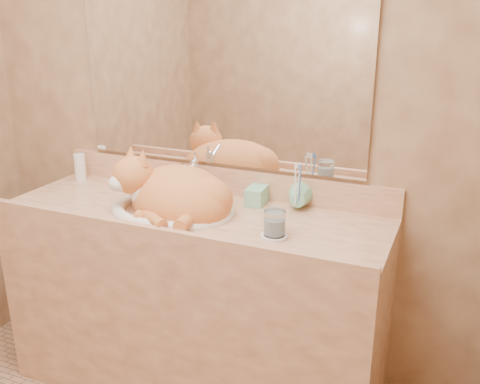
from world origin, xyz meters
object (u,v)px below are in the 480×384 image
at_px(water_glass, 275,223).
at_px(vanity_counter, 195,303).
at_px(soap_dispenser, 252,189).
at_px(cat, 173,191).
at_px(toothbrush_cup, 297,202).
at_px(sink_basin, 172,192).

bearing_deg(water_glass, vanity_counter, 164.62).
bearing_deg(vanity_counter, soap_dispenser, 33.03).
bearing_deg(vanity_counter, water_glass, -15.38).
bearing_deg(cat, vanity_counter, 37.26).
bearing_deg(cat, toothbrush_cup, 43.17).
bearing_deg(sink_basin, cat, 9.25).
distance_m(vanity_counter, soap_dispenser, 0.57).
relative_size(vanity_counter, sink_basin, 3.13).
bearing_deg(toothbrush_cup, sink_basin, -159.12).
bearing_deg(water_glass, toothbrush_cup, 90.09).
bearing_deg(soap_dispenser, cat, -153.68).
distance_m(sink_basin, toothbrush_cup, 0.51).
xyz_separation_m(sink_basin, toothbrush_cup, (0.48, 0.18, -0.03)).
distance_m(cat, soap_dispenser, 0.33).
bearing_deg(water_glass, soap_dispenser, 127.19).
relative_size(sink_basin, toothbrush_cup, 5.01).
distance_m(sink_basin, soap_dispenser, 0.33).
bearing_deg(toothbrush_cup, cat, -158.90).
distance_m(vanity_counter, water_glass, 0.63).
height_order(vanity_counter, cat, cat).
relative_size(vanity_counter, cat, 3.35).
bearing_deg(soap_dispenser, vanity_counter, -149.49).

